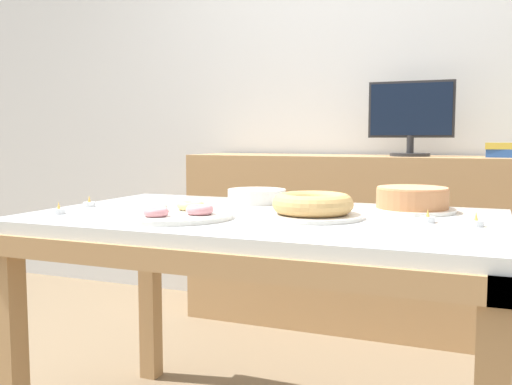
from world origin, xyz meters
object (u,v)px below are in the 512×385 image
cake_chocolate_round (412,200)px  tealight_near_front (428,219)px  computer_monitor (411,119)px  tealight_centre (59,211)px  pastry_platter (176,213)px  plate_stack (257,196)px  book_stack (512,150)px  cake_golden_bundt (313,207)px  tealight_right_edge (476,223)px  tealight_left_edge (89,204)px

cake_chocolate_round → tealight_near_front: size_ratio=6.74×
computer_monitor → tealight_centre: 1.83m
pastry_platter → computer_monitor: bearing=72.8°
cake_chocolate_round → plate_stack: 0.55m
pastry_platter → plate_stack: (0.08, 0.45, 0.01)m
book_stack → cake_golden_bundt: (-0.57, -1.38, -0.14)m
tealight_right_edge → computer_monitor: bearing=104.3°
tealight_left_edge → book_stack: bearing=46.0°
book_stack → tealight_centre: size_ratio=6.07×
book_stack → tealight_right_edge: bearing=-95.3°
book_stack → tealight_right_edge: book_stack is taller
tealight_centre → tealight_near_front: (1.07, 0.25, 0.00)m
tealight_right_edge → tealight_near_front: same height
cake_golden_bundt → pastry_platter: (-0.37, -0.15, -0.02)m
cake_chocolate_round → tealight_left_edge: bearing=-164.9°
plate_stack → tealight_right_edge: 0.80m
book_stack → tealight_left_edge: book_stack is taller
book_stack → tealight_near_front: book_stack is taller
tealight_near_front → plate_stack: bearing=156.8°
plate_stack → tealight_near_front: 0.68m
tealight_right_edge → tealight_near_front: (-0.13, 0.03, 0.00)m
pastry_platter → plate_stack: size_ratio=1.67×
book_stack → cake_golden_bundt: bearing=-112.6°
cake_golden_bundt → pastry_platter: bearing=-158.5°
book_stack → tealight_near_front: size_ratio=6.07×
cake_chocolate_round → book_stack: bearing=74.0°
computer_monitor → tealight_left_edge: 1.69m
cake_chocolate_round → cake_golden_bundt: 0.36m
pastry_platter → plate_stack: plate_stack is taller
computer_monitor → book_stack: size_ratio=1.75×
tealight_left_edge → cake_golden_bundt: bearing=1.9°
computer_monitor → cake_golden_bundt: size_ratio=1.41×
computer_monitor → cake_chocolate_round: computer_monitor is taller
pastry_platter → tealight_centre: pastry_platter is taller
cake_golden_bundt → tealight_centre: size_ratio=7.52×
cake_golden_bundt → plate_stack: bearing=135.1°
tealight_left_edge → tealight_near_front: (1.11, 0.06, 0.00)m
tealight_left_edge → tealight_near_front: 1.11m
plate_stack → tealight_centre: plate_stack is taller
tealight_right_edge → cake_chocolate_round: bearing=128.4°
cake_chocolate_round → tealight_right_edge: size_ratio=6.74×
book_stack → tealight_left_edge: (-1.36, -1.41, -0.17)m
tealight_right_edge → tealight_left_edge: (-1.23, -0.03, 0.00)m
pastry_platter → tealight_right_edge: bearing=10.7°
cake_golden_bundt → tealight_left_edge: cake_golden_bundt is taller
plate_stack → tealight_left_edge: plate_stack is taller
cake_chocolate_round → pastry_platter: (-0.63, -0.40, -0.03)m
cake_golden_bundt → plate_stack: (-0.30, 0.30, -0.01)m
computer_monitor → cake_chocolate_round: 1.17m
cake_golden_bundt → pastry_platter: 0.40m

